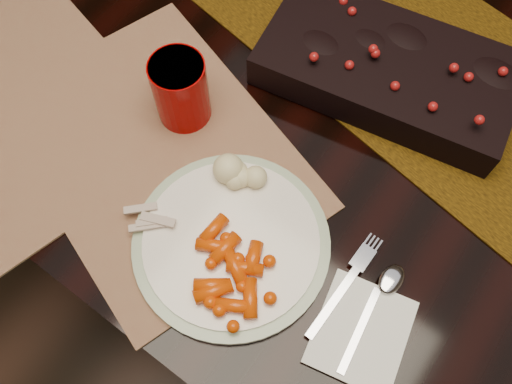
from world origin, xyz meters
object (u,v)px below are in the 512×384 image
Objects in this scene: dining_table at (331,188)px; turkey_shreds at (149,213)px; centerpiece at (389,66)px; dinner_plate at (231,243)px; baby_carrots at (227,264)px; napkin at (361,332)px; placemat_main at (157,151)px; red_cup at (181,91)px; mashed_potatoes at (240,170)px.

turkey_shreds reaches higher than dining_table.
centerpiece is 5.42× the size of turkey_shreds.
dinner_plate is 3.80× the size of turkey_shreds.
baby_carrots is 0.19m from napkin.
baby_carrots reaches higher than napkin.
napkin reaches higher than placemat_main.
red_cup reaches higher than placemat_main.
dinner_plate is 2.44× the size of red_cup.
red_cup reaches higher than turkey_shreds.
dining_table is at bearing 75.44° from placemat_main.
centerpiece is 3.48× the size of red_cup.
turkey_shreds is 0.31m from napkin.
turkey_shreds reaches higher than dinner_plate.
centerpiece is 4.93× the size of mashed_potatoes.
dining_table is 25.82× the size of turkey_shreds.
dinner_plate reaches higher than dining_table.
dining_table is at bearing -133.40° from centerpiece.
turkey_shreds is 0.64× the size of red_cup.
centerpiece reaches higher than dining_table.
centerpiece is at bearing 70.03° from turkey_shreds.
dining_table is at bearing 109.42° from napkin.
napkin is at bearing 0.62° from dinner_plate.
turkey_shreds reaches higher than placemat_main.
dining_table is at bearing 88.93° from dinner_plate.
placemat_main is 5.96× the size of mashed_potatoes.
mashed_potatoes is at bearing -18.06° from red_cup.
dinner_plate is (-0.01, -0.33, 0.39)m from dining_table.
dinner_plate is at bearing -94.97° from centerpiece.
red_cup is at bearing 161.94° from mashed_potatoes.
red_cup is at bearing -133.59° from dining_table.
napkin is at bearing 11.30° from placemat_main.
dining_table is 6.79× the size of dinner_plate.
turkey_shreds is at bearing -107.83° from dining_table.
dinner_plate is at bearing -34.98° from red_cup.
turkey_shreds is at bearing -162.53° from dinner_plate.
placemat_main is 3.83× the size of baby_carrots.
placemat_main is at bearing 156.80° from baby_carrots.
placemat_main is at bearing 126.97° from turkey_shreds.
placemat_main is 3.53× the size of napkin.
centerpiece is at bearing 74.45° from placemat_main.
dining_table is 16.58× the size of red_cup.
turkey_shreds is (0.06, -0.09, 0.02)m from placemat_main.
dinner_plate is 0.04m from baby_carrots.
centerpiece is 0.41m from turkey_shreds.
mashed_potatoes is at bearing -101.96° from dining_table.
mashed_potatoes is (-0.05, -0.24, 0.42)m from dining_table.
mashed_potatoes reaches higher than napkin.
placemat_main is 0.21m from baby_carrots.
turkey_shreds is at bearing 175.07° from napkin.
dining_table is 13.95× the size of napkin.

